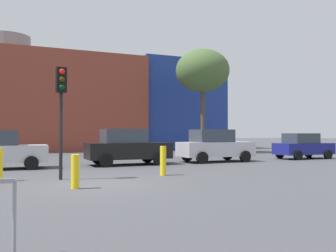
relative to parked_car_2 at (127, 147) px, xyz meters
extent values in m
plane|color=#47474C|center=(-3.03, -6.59, -0.93)|extent=(200.00, 200.00, 0.00)
cube|color=brown|center=(-6.03, 19.68, 3.56)|extent=(24.49, 11.36, 8.98)
cube|color=navy|center=(10.75, 19.68, 3.74)|extent=(9.07, 10.22, 9.33)
cylinder|color=slate|center=(-6.03, 19.68, 9.05)|extent=(4.00, 4.00, 2.00)
cube|color=silver|center=(-6.01, 0.00, -0.22)|extent=(4.10, 1.76, 0.78)
cylinder|color=black|center=(-4.69, 0.90, -0.61)|extent=(0.62, 0.21, 0.62)
cylinder|color=black|center=(-4.69, -0.90, -0.61)|extent=(0.62, 0.21, 0.62)
cube|color=black|center=(0.07, 0.00, -0.19)|extent=(4.30, 1.84, 0.82)
cube|color=#333D47|center=(-0.19, 0.00, 0.58)|extent=(2.15, 1.64, 0.72)
cylinder|color=black|center=(1.45, 0.94, -0.60)|extent=(0.65, 0.23, 0.65)
cylinder|color=black|center=(1.45, -0.94, -0.60)|extent=(0.65, 0.23, 0.65)
cylinder|color=black|center=(-1.31, 0.94, -0.60)|extent=(0.65, 0.23, 0.65)
cylinder|color=black|center=(-1.31, -0.94, -0.60)|extent=(0.65, 0.23, 0.65)
cube|color=silver|center=(5.30, 0.00, -0.19)|extent=(4.28, 1.84, 0.82)
cube|color=#333D47|center=(5.04, 0.00, 0.57)|extent=(2.14, 1.63, 0.71)
cylinder|color=black|center=(6.68, 0.94, -0.60)|extent=(0.65, 0.22, 0.65)
cylinder|color=black|center=(6.68, -0.94, -0.60)|extent=(0.65, 0.22, 0.65)
cylinder|color=black|center=(3.92, 0.94, -0.60)|extent=(0.65, 0.22, 0.65)
cylinder|color=black|center=(3.92, -0.94, -0.60)|extent=(0.65, 0.22, 0.65)
cube|color=navy|center=(11.83, 0.00, -0.28)|extent=(3.79, 1.63, 0.72)
cube|color=#333D47|center=(11.60, 0.00, 0.40)|extent=(1.90, 1.45, 0.63)
cylinder|color=black|center=(13.05, 0.83, -0.64)|extent=(0.58, 0.20, 0.58)
cylinder|color=black|center=(13.05, -0.83, -0.64)|extent=(0.58, 0.20, 0.58)
cylinder|color=black|center=(10.61, 0.83, -0.64)|extent=(0.58, 0.20, 0.58)
cylinder|color=black|center=(10.61, -0.83, -0.64)|extent=(0.58, 0.20, 0.58)
cylinder|color=black|center=(-3.88, -4.96, 0.61)|extent=(0.12, 0.12, 3.08)
cube|color=black|center=(-3.88, -4.96, 2.60)|extent=(0.38, 0.27, 0.90)
sphere|color=red|center=(-3.87, -5.10, 2.88)|extent=(0.20, 0.20, 0.20)
sphere|color=#3C2905|center=(-3.87, -5.10, 2.60)|extent=(0.20, 0.20, 0.20)
sphere|color=black|center=(-3.87, -5.10, 2.32)|extent=(0.20, 0.20, 0.20)
cylinder|color=brown|center=(9.36, 9.13, 1.95)|extent=(0.33, 0.33, 5.75)
ellipsoid|color=#476033|center=(9.36, 9.13, 6.08)|extent=(4.58, 4.58, 3.67)
cylinder|color=yellow|center=(-3.73, -7.34, -0.42)|extent=(0.24, 0.24, 1.01)
cylinder|color=yellow|center=(-0.05, -5.14, -0.36)|extent=(0.24, 0.24, 1.14)
cylinder|color=gray|center=(-5.37, -13.02, -0.43)|extent=(0.05, 0.05, 1.00)
camera|label=1|loc=(-5.37, -18.30, 0.70)|focal=38.94mm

